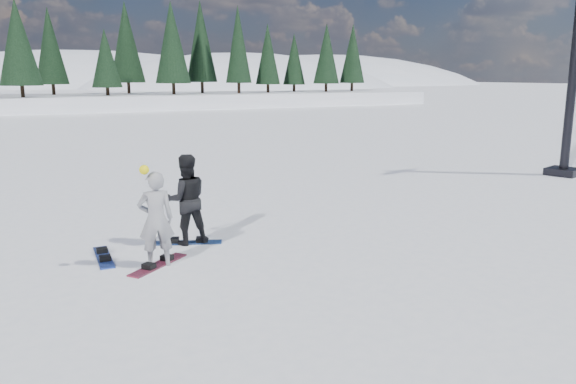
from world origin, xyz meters
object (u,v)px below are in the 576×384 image
object	(u,v)px
snowboarder_woman	(156,219)
snowboard_loose_a	(104,257)
lift_tower	(571,97)
snowboarder_man	(186,199)

from	to	relation	value
snowboarder_woman	snowboard_loose_a	distance (m)	1.61
lift_tower	snowboarder_man	world-z (taller)	lift_tower
lift_tower	snowboarder_woman	distance (m)	16.44
lift_tower	snowboarder_woman	xyz separation A→B (m)	(-15.96, -3.42, -1.94)
lift_tower	snowboard_loose_a	distance (m)	17.26
lift_tower	snowboard_loose_a	xyz separation A→B (m)	(-16.84, -2.46, -2.87)
snowboarder_woman	snowboard_loose_a	size ratio (longest dim) A/B	1.35
lift_tower	snowboarder_man	xyz separation A→B (m)	(-15.02, -2.23, -1.89)
snowboarder_woman	snowboarder_man	bearing A→B (deg)	-122.66
lift_tower	snowboarder_woman	bearing A→B (deg)	174.77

